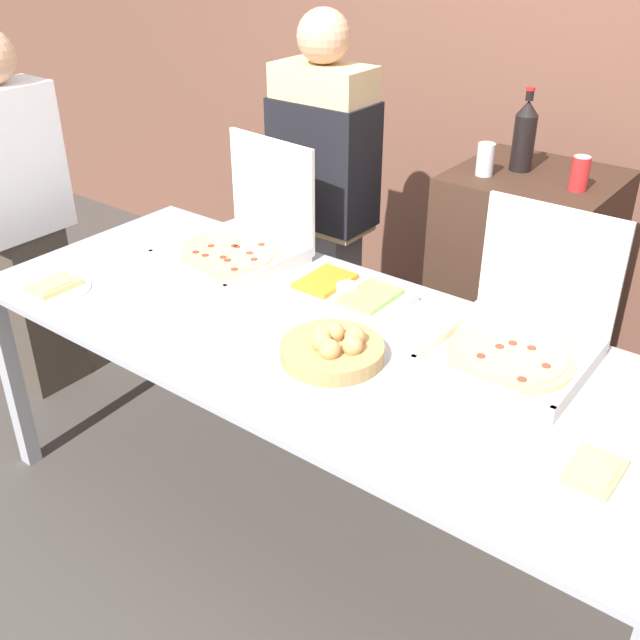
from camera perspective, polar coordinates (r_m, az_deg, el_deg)
The scene contains 15 objects.
ground_plane at distance 2.93m, azimuth -0.00°, elevation -15.22°, with size 16.00×16.00×0.00m, color #423D38.
brick_wall_behind at distance 3.64m, azimuth 17.32°, elevation 17.80°, with size 10.00×0.06×2.80m.
buffet_table at distance 2.46m, azimuth -0.00°, elevation -2.62°, with size 2.48×0.99×0.84m.
pizza_box_near_right at distance 2.91m, azimuth -6.04°, elevation 6.05°, with size 0.48×0.50×0.44m.
pizza_box_far_left at distance 2.34m, azimuth 15.00°, elevation -1.12°, with size 0.45×0.46×0.44m.
paper_plate_front_left at distance 2.85m, azimuth -19.64°, elevation 2.37°, with size 0.26×0.26×0.03m.
paper_plate_front_right at distance 1.97m, azimuth 20.12°, elevation -10.91°, with size 0.22×0.22×0.03m.
veggie_tray at distance 2.62m, azimuth 2.08°, elevation 2.08°, with size 0.43×0.26×0.05m.
bread_basket at distance 2.27m, azimuth 1.00°, elevation -2.20°, with size 0.32×0.32×0.10m.
sideboard_podium at distance 3.25m, azimuth 14.87°, elevation 1.08°, with size 0.61×0.59×1.14m.
soda_bottle at distance 3.03m, azimuth 15.31°, elevation 13.44°, with size 0.08×0.08×0.32m.
soda_can_silver at distance 2.96m, azimuth 12.48°, elevation 11.87°, with size 0.07×0.07×0.12m.
soda_can_colored at distance 2.89m, azimuth 19.18°, elevation 10.51°, with size 0.07×0.07×0.12m.
person_server_vest at distance 3.22m, azimuth 0.25°, elevation 9.47°, with size 0.42×0.24×1.71m.
person_guest_cap at distance 3.53m, azimuth -21.80°, elevation 7.37°, with size 0.22×0.40×1.63m.
Camera 1 is at (1.26, -1.65, 2.07)m, focal length 42.00 mm.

